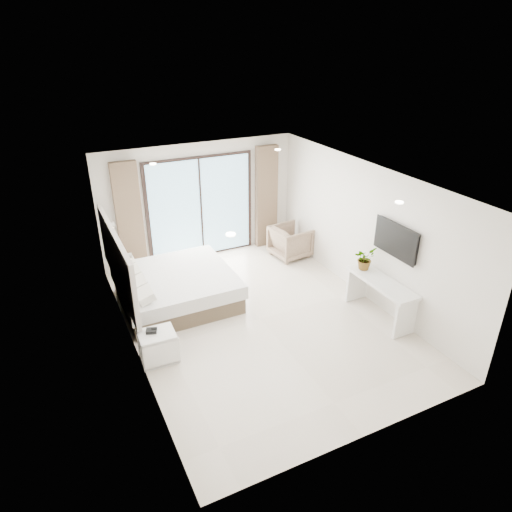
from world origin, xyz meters
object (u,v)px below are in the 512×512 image
object	(u,v)px
bed	(176,288)
nightstand	(158,347)
console_desk	(381,291)
armchair	(290,240)

from	to	relation	value
bed	nightstand	bearing A→B (deg)	-116.35
nightstand	console_desk	distance (m)	4.11
bed	armchair	xyz separation A→B (m)	(3.07, 0.81, 0.10)
bed	nightstand	distance (m)	1.80
bed	console_desk	bearing A→B (deg)	-33.78
console_desk	armchair	size ratio (longest dim) A/B	1.83
armchair	bed	bearing A→B (deg)	98.28
nightstand	armchair	size ratio (longest dim) A/B	0.71
nightstand	bed	bearing A→B (deg)	66.30
console_desk	armchair	xyz separation A→B (m)	(-0.19, 2.99, -0.14)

